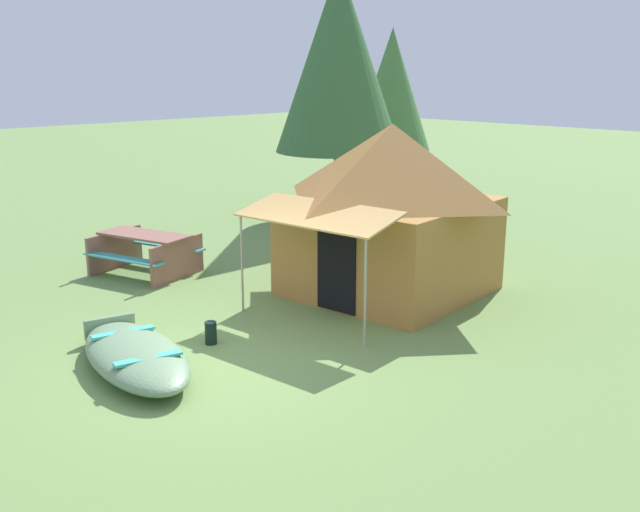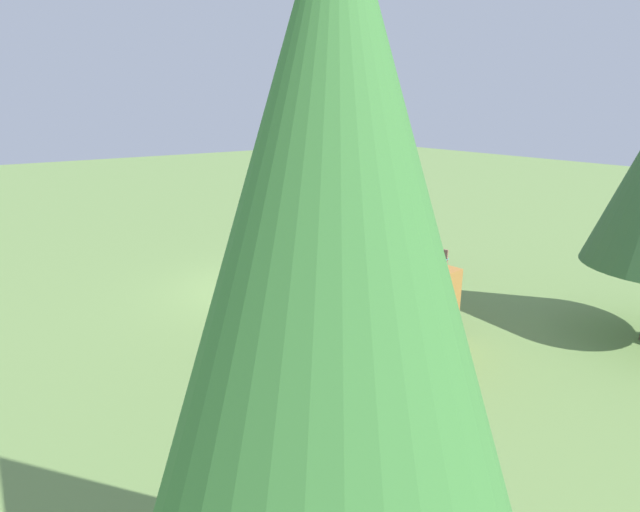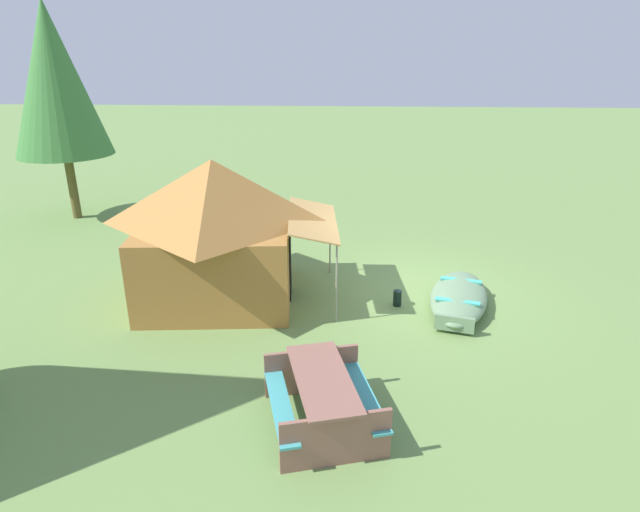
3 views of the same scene
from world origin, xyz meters
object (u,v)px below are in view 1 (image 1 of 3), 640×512
fuel_can (211,333)px  pine_tree_back_left (392,90)px  beached_rowboat (135,355)px  cooler_box (323,286)px  picnic_table (145,249)px  pine_tree_far_center (339,59)px  canvas_cabin_tent (390,207)px

fuel_can → pine_tree_back_left: pine_tree_back_left is taller
beached_rowboat → cooler_box: size_ratio=5.76×
picnic_table → fuel_can: size_ratio=6.39×
fuel_can → pine_tree_back_left: bearing=118.0°
cooler_box → pine_tree_far_center: bearing=131.2°
pine_tree_back_left → pine_tree_far_center: pine_tree_far_center is taller
cooler_box → pine_tree_back_left: 10.43m
picnic_table → fuel_can: bearing=-19.0°
canvas_cabin_tent → pine_tree_far_center: 6.74m
canvas_cabin_tent → pine_tree_back_left: bearing=129.5°
fuel_can → pine_tree_back_left: size_ratio=0.07×
canvas_cabin_tent → fuel_can: bearing=-93.3°
fuel_can → pine_tree_far_center: size_ratio=0.05×
canvas_cabin_tent → cooler_box: canvas_cabin_tent is taller
cooler_box → canvas_cabin_tent: bearing=55.1°
picnic_table → cooler_box: (3.35, 1.42, -0.31)m
cooler_box → fuel_can: size_ratio=1.51×
pine_tree_far_center → cooler_box: bearing=-48.8°
beached_rowboat → canvas_cabin_tent: bearing=88.0°
beached_rowboat → picnic_table: picnic_table is taller
canvas_cabin_tent → pine_tree_back_left: pine_tree_back_left is taller
pine_tree_back_left → pine_tree_far_center: 3.83m
cooler_box → fuel_can: 2.77m
picnic_table → pine_tree_back_left: size_ratio=0.42×
pine_tree_far_center → pine_tree_back_left: bearing=108.8°
canvas_cabin_tent → cooler_box: (-0.67, -0.97, -1.35)m
cooler_box → pine_tree_far_center: pine_tree_far_center is taller
picnic_table → pine_tree_far_center: size_ratio=0.33×
fuel_can → pine_tree_far_center: pine_tree_far_center is taller
cooler_box → fuel_can: bearing=-80.4°
picnic_table → pine_tree_back_left: (-2.10, 9.79, 2.69)m
canvas_cabin_tent → pine_tree_far_center: (-4.91, 3.88, 2.50)m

